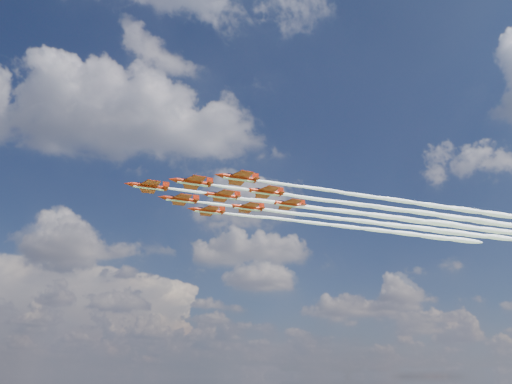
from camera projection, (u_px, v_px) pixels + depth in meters
jet_lead at (314, 207)px, 143.05m from camera, size 100.19×25.48×2.83m
jet_row2_port at (356, 204)px, 140.29m from camera, size 100.19×25.48×2.83m
jet_row2_starb at (332, 218)px, 152.37m from camera, size 100.19×25.48×2.83m
jet_row3_port at (400, 201)px, 137.53m from camera, size 100.19×25.48×2.83m
jet_row3_centre at (372, 215)px, 149.61m from camera, size 100.19×25.48×2.83m
jet_row3_starb at (348, 227)px, 161.69m from camera, size 100.19×25.48×2.83m
jet_row4_port at (414, 212)px, 146.85m from camera, size 100.19×25.48×2.83m
jet_row4_starb at (386, 224)px, 158.93m from camera, size 100.19×25.48×2.83m
jet_tail at (426, 222)px, 156.17m from camera, size 100.19×25.48×2.83m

